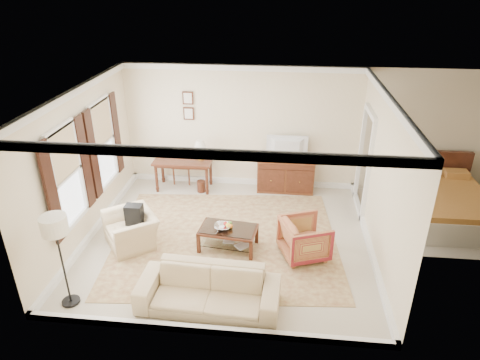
% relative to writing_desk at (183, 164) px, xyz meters
% --- Properties ---
extents(room_shell, '(5.51, 5.01, 2.91)m').
position_rel_writing_desk_xyz_m(room_shell, '(1.34, -2.06, 1.84)').
color(room_shell, beige).
rests_on(room_shell, ground).
extents(annex_bedroom, '(3.00, 2.70, 2.90)m').
position_rel_writing_desk_xyz_m(annex_bedroom, '(5.83, -0.91, -0.29)').
color(annex_bedroom, beige).
rests_on(annex_bedroom, ground).
extents(window_front, '(0.12, 1.56, 1.80)m').
position_rel_writing_desk_xyz_m(window_front, '(-1.36, -2.76, 0.92)').
color(window_front, '#CCB284').
rests_on(window_front, room_shell).
extents(window_rear, '(0.12, 1.56, 1.80)m').
position_rel_writing_desk_xyz_m(window_rear, '(-1.36, -1.16, 0.92)').
color(window_rear, '#CCB284').
rests_on(window_rear, room_shell).
extents(doorway, '(0.10, 1.12, 2.25)m').
position_rel_writing_desk_xyz_m(doorway, '(4.05, -0.56, 0.44)').
color(doorway, white).
rests_on(doorway, room_shell).
extents(rug, '(4.58, 4.02, 0.01)m').
position_rel_writing_desk_xyz_m(rug, '(1.29, -2.10, -0.63)').
color(rug, brown).
rests_on(rug, room_shell).
extents(writing_desk, '(1.36, 0.68, 0.74)m').
position_rel_writing_desk_xyz_m(writing_desk, '(0.00, 0.00, 0.00)').
color(writing_desk, '#512517').
rests_on(writing_desk, room_shell).
extents(desk_chair, '(0.51, 0.51, 1.05)m').
position_rel_writing_desk_xyz_m(desk_chair, '(-0.11, 0.35, -0.11)').
color(desk_chair, brown).
rests_on(desk_chair, room_shell).
extents(desk_lamp, '(0.32, 0.32, 0.50)m').
position_rel_writing_desk_xyz_m(desk_lamp, '(0.42, 0.00, 0.36)').
color(desk_lamp, silver).
rests_on(desk_lamp, writing_desk).
extents(framed_prints, '(0.25, 0.04, 0.68)m').
position_rel_writing_desk_xyz_m(framed_prints, '(0.10, 0.41, 1.31)').
color(framed_prints, '#512517').
rests_on(framed_prints, room_shell).
extents(sideboard, '(1.32, 0.51, 0.81)m').
position_rel_writing_desk_xyz_m(sideboard, '(2.42, 0.16, -0.23)').
color(sideboard, brown).
rests_on(sideboard, room_shell).
extents(tv, '(0.90, 0.52, 0.12)m').
position_rel_writing_desk_xyz_m(tv, '(2.42, 0.14, 0.63)').
color(tv, black).
rests_on(tv, sideboard).
extents(coffee_table, '(1.12, 0.74, 0.45)m').
position_rel_writing_desk_xyz_m(coffee_table, '(1.38, -2.37, -0.29)').
color(coffee_table, '#512517').
rests_on(coffee_table, room_shell).
extents(fruit_bowl, '(0.42, 0.42, 0.10)m').
position_rel_writing_desk_xyz_m(fruit_bowl, '(1.28, -2.41, -0.13)').
color(fruit_bowl, silver).
rests_on(fruit_bowl, coffee_table).
extents(book_a, '(0.28, 0.05, 0.38)m').
position_rel_writing_desk_xyz_m(book_a, '(1.30, -2.33, -0.46)').
color(book_a, brown).
rests_on(book_a, coffee_table).
extents(book_b, '(0.21, 0.23, 0.38)m').
position_rel_writing_desk_xyz_m(book_b, '(1.61, -2.43, -0.46)').
color(book_b, brown).
rests_on(book_b, coffee_table).
extents(striped_armchair, '(0.97, 1.00, 0.81)m').
position_rel_writing_desk_xyz_m(striped_armchair, '(2.80, -2.46, -0.23)').
color(striped_armchair, maroon).
rests_on(striped_armchair, room_shell).
extents(club_armchair, '(1.10, 1.17, 0.86)m').
position_rel_writing_desk_xyz_m(club_armchair, '(-0.47, -2.43, -0.20)').
color(club_armchair, '#C8B787').
rests_on(club_armchair, room_shell).
extents(backpack, '(0.31, 0.37, 0.40)m').
position_rel_writing_desk_xyz_m(backpack, '(-0.40, -2.37, 0.04)').
color(backpack, black).
rests_on(backpack, club_armchair).
extents(sofa, '(2.21, 0.74, 0.85)m').
position_rel_writing_desk_xyz_m(sofa, '(1.29, -3.97, -0.21)').
color(sofa, '#C8B787').
rests_on(sofa, room_shell).
extents(floor_lamp, '(0.39, 0.39, 1.59)m').
position_rel_writing_desk_xyz_m(floor_lamp, '(-0.91, -4.12, 0.70)').
color(floor_lamp, black).
rests_on(floor_lamp, room_shell).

